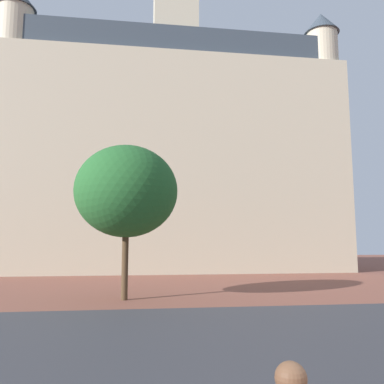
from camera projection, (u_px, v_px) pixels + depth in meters
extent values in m
plane|color=brown|center=(213.00, 328.00, 11.56)|extent=(120.00, 120.00, 0.00)
cube|color=#38383D|center=(219.00, 335.00, 10.68)|extent=(120.00, 8.91, 0.00)
cube|color=beige|center=(172.00, 170.00, 36.74)|extent=(30.00, 11.12, 18.50)
cube|color=#38424C|center=(173.00, 65.00, 38.07)|extent=(27.60, 10.23, 2.40)
cube|color=beige|center=(174.00, 109.00, 37.54)|extent=(4.19, 4.19, 30.57)
cylinder|color=beige|center=(9.00, 136.00, 31.16)|extent=(2.80, 2.80, 21.87)
cylinder|color=beige|center=(327.00, 148.00, 34.77)|extent=(2.80, 2.80, 21.72)
cone|color=#38424C|center=(321.00, 24.00, 36.28)|extent=(3.20, 3.20, 2.00)
sphere|color=brown|center=(291.00, 378.00, 2.63)|extent=(0.22, 0.22, 0.22)
cylinder|color=#4C3823|center=(125.00, 266.00, 17.25)|extent=(0.29, 0.29, 2.96)
ellipsoid|color=#235B28|center=(127.00, 191.00, 17.68)|extent=(4.64, 4.64, 4.18)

